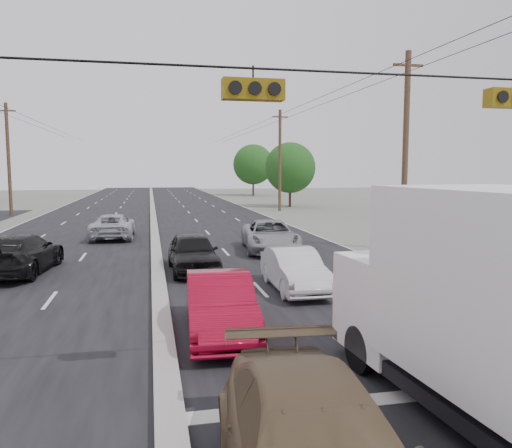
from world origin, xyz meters
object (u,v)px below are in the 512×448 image
at_px(utility_pole_right_b, 405,150).
at_px(box_truck, 511,308).
at_px(queue_car_b, 294,270).
at_px(tree_right_mid, 290,168).
at_px(utility_pole_left_c, 9,159).
at_px(tree_right_far, 253,164).
at_px(utility_pole_right_c, 280,160).
at_px(red_sedan, 220,306).
at_px(queue_car_c, 270,236).
at_px(oncoming_far, 113,226).
at_px(queue_car_a, 193,253).
at_px(oncoming_near, 19,254).

relative_size(utility_pole_right_b, box_truck, 1.30).
relative_size(box_truck, queue_car_b, 1.80).
bearing_deg(tree_right_mid, utility_pole_left_c, -169.70).
height_order(utility_pole_left_c, tree_right_far, utility_pole_left_c).
xyz_separation_m(utility_pole_left_c, utility_pole_right_c, (25.00, 0.00, 0.00)).
xyz_separation_m(tree_right_far, red_sedan, (-14.59, -66.37, -4.21)).
height_order(utility_pole_right_c, queue_car_b, utility_pole_right_c).
bearing_deg(box_truck, utility_pole_left_c, 109.04).
bearing_deg(tree_right_mid, box_truck, -101.79).
relative_size(utility_pole_right_b, queue_car_c, 1.79).
xyz_separation_m(utility_pole_right_c, tree_right_mid, (2.50, 5.00, -0.77)).
distance_m(box_truck, oncoming_far, 25.49).
bearing_deg(tree_right_far, utility_pole_right_b, -93.64).
xyz_separation_m(tree_right_mid, box_truck, (-9.77, -46.81, -2.37)).
relative_size(utility_pole_right_b, queue_car_a, 2.18).
height_order(box_truck, red_sedan, box_truck).
relative_size(utility_pole_right_b, tree_right_far, 1.23).
bearing_deg(box_truck, utility_pole_right_c, 76.20).
distance_m(utility_pole_left_c, box_truck, 45.53).
bearing_deg(queue_car_a, queue_car_b, -52.65).
xyz_separation_m(utility_pole_right_b, utility_pole_right_c, (0.00, 25.00, 0.00)).
bearing_deg(queue_car_c, utility_pole_right_b, -1.41).
relative_size(tree_right_far, queue_car_c, 1.46).
relative_size(red_sedan, queue_car_c, 0.82).
height_order(utility_pole_right_b, oncoming_far, utility_pole_right_b).
bearing_deg(red_sedan, utility_pole_right_c, 76.17).
distance_m(utility_pole_right_b, queue_car_c, 8.15).
bearing_deg(tree_right_far, queue_car_b, -100.43).
bearing_deg(tree_right_far, oncoming_near, -110.38).
xyz_separation_m(utility_pole_left_c, oncoming_far, (10.05, -17.53, -4.38)).
height_order(tree_right_mid, red_sedan, tree_right_mid).
bearing_deg(oncoming_near, queue_car_b, 159.70).
xyz_separation_m(utility_pole_right_b, red_sedan, (-11.09, -11.37, -4.36)).
height_order(utility_pole_right_b, queue_car_b, utility_pole_right_b).
height_order(tree_right_mid, oncoming_near, tree_right_mid).
distance_m(tree_right_mid, queue_car_c, 30.76).
height_order(utility_pole_right_b, red_sedan, utility_pole_right_b).
height_order(utility_pole_right_c, red_sedan, utility_pole_right_c).
bearing_deg(oncoming_near, utility_pole_right_c, -117.00).
bearing_deg(oncoming_near, utility_pole_left_c, -69.33).
bearing_deg(queue_car_a, tree_right_mid, 66.30).
bearing_deg(queue_car_c, utility_pole_left_c, 133.16).
relative_size(queue_car_b, queue_car_c, 0.77).
xyz_separation_m(tree_right_mid, oncoming_far, (-17.45, -22.53, -3.61)).
xyz_separation_m(utility_pole_right_b, tree_right_mid, (2.50, 30.00, -0.77)).
xyz_separation_m(utility_pole_right_c, queue_car_a, (-11.09, -28.45, -4.32)).
xyz_separation_m(utility_pole_right_c, oncoming_far, (-14.95, -17.53, -4.38)).
xyz_separation_m(tree_right_mid, queue_car_b, (-10.47, -37.31, -3.63)).
height_order(queue_car_b, oncoming_near, oncoming_near).
xyz_separation_m(utility_pole_right_b, box_truck, (-7.27, -16.81, -3.14)).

